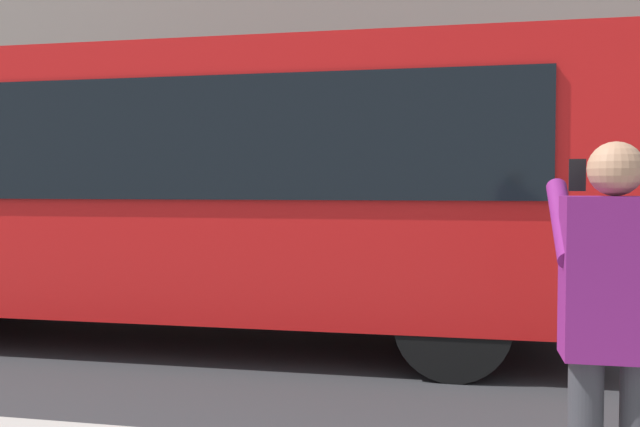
# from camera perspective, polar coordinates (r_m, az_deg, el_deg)

# --- Properties ---
(ground_plane) EXTENTS (60.00, 60.00, 0.00)m
(ground_plane) POSITION_cam_1_polar(r_m,az_deg,el_deg) (7.72, 7.32, -10.26)
(ground_plane) COLOR #2B2B2D
(red_bus) EXTENTS (9.05, 2.54, 3.08)m
(red_bus) POSITION_cam_1_polar(r_m,az_deg,el_deg) (7.79, -11.83, 2.30)
(red_bus) COLOR red
(red_bus) RESTS_ON ground_plane
(pedestrian_photographer) EXTENTS (0.53, 0.52, 1.70)m
(pedestrian_photographer) POSITION_cam_1_polar(r_m,az_deg,el_deg) (3.09, 22.89, -7.78)
(pedestrian_photographer) COLOR #2D2D33
(pedestrian_photographer) RESTS_ON sidewalk_curb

